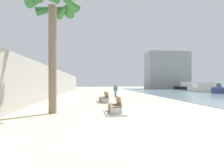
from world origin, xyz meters
name	(u,v)px	position (x,y,z in m)	size (l,w,h in m)	color
ground_plane	(110,95)	(0.00, 18.00, 0.00)	(120.00, 120.00, 0.00)	beige
seawall	(55,83)	(-7.50, 18.00, 1.77)	(0.80, 64.00, 3.55)	#ADAAA3
palm_tree	(53,14)	(-4.74, 1.85, 5.66)	(3.20, 3.26, 7.33)	#7A6651
bench_near	(115,109)	(-1.23, 1.41, 0.23)	(1.14, 2.12, 0.98)	#ADAAA3
bench_far	(104,100)	(-1.46, 7.56, 0.23)	(1.35, 2.22, 0.98)	#ADAAA3
person_walking	(115,90)	(0.33, 13.93, 0.88)	(0.48, 0.31, 1.53)	teal
boat_far_right	(204,88)	(18.51, 25.55, 0.72)	(2.83, 7.25, 1.85)	beige
boat_mid_bay	(185,87)	(21.17, 38.55, 0.74)	(2.35, 7.31, 1.95)	black
boat_nearest	(216,87)	(30.42, 39.92, 0.62)	(3.82, 5.67, 1.60)	navy
harbor_building	(167,71)	(19.31, 46.00, 5.32)	(12.00, 6.00, 10.64)	gray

